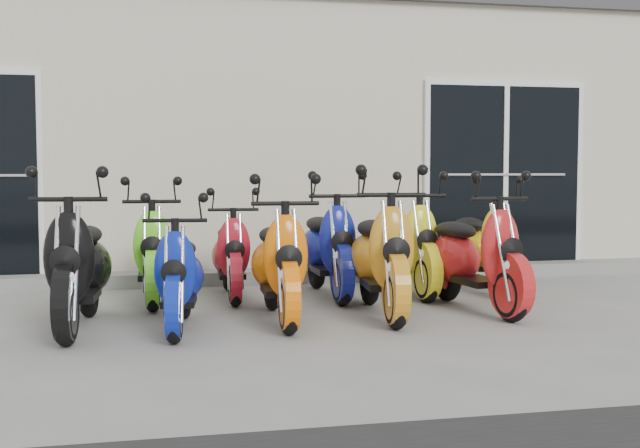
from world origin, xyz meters
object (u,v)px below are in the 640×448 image
(scooter_front_black, at_px, (78,248))
(scooter_back_yellow, at_px, (405,232))
(scooter_front_red, at_px, (476,241))
(scooter_back_green, at_px, (153,239))
(scooter_back_blue, at_px, (328,234))
(scooter_front_orange_b, at_px, (381,240))
(scooter_front_blue, at_px, (179,261))
(scooter_back_extra, at_px, (482,233))
(scooter_back_red, at_px, (231,242))
(scooter_front_orange_a, at_px, (279,247))

(scooter_front_black, height_order, scooter_back_yellow, scooter_front_black)
(scooter_front_red, height_order, scooter_back_green, scooter_front_red)
(scooter_back_blue, bearing_deg, scooter_back_green, 178.53)
(scooter_back_green, bearing_deg, scooter_front_black, -114.12)
(scooter_front_red, bearing_deg, scooter_back_green, 151.77)
(scooter_front_black, xyz_separation_m, scooter_front_orange_b, (2.51, 0.08, 0.01))
(scooter_front_black, height_order, scooter_front_orange_b, scooter_front_orange_b)
(scooter_back_yellow, bearing_deg, scooter_front_red, -76.26)
(scooter_front_blue, distance_m, scooter_front_red, 2.64)
(scooter_front_red, distance_m, scooter_back_extra, 1.22)
(scooter_front_blue, bearing_deg, scooter_front_orange_b, 14.86)
(scooter_front_blue, distance_m, scooter_front_orange_b, 1.75)
(scooter_front_black, relative_size, scooter_back_yellow, 1.04)
(scooter_back_blue, xyz_separation_m, scooter_back_extra, (1.65, 0.03, -0.02))
(scooter_front_black, bearing_deg, scooter_back_red, 48.30)
(scooter_front_black, bearing_deg, scooter_back_extra, 21.33)
(scooter_front_orange_b, bearing_deg, scooter_back_yellow, 67.79)
(scooter_front_black, bearing_deg, scooter_front_blue, -8.31)
(scooter_front_blue, distance_m, scooter_back_red, 1.58)
(scooter_front_orange_a, height_order, scooter_front_orange_b, scooter_front_orange_b)
(scooter_back_red, height_order, scooter_back_extra, scooter_back_extra)
(scooter_front_orange_a, bearing_deg, scooter_back_red, 103.98)
(scooter_back_red, bearing_deg, scooter_back_blue, -4.33)
(scooter_back_extra, bearing_deg, scooter_front_red, -115.08)
(scooter_front_orange_a, height_order, scooter_back_green, scooter_front_orange_a)
(scooter_back_red, bearing_deg, scooter_front_blue, -108.79)
(scooter_front_red, bearing_deg, scooter_back_blue, 129.47)
(scooter_back_yellow, bearing_deg, scooter_back_red, 174.04)
(scooter_front_black, height_order, scooter_back_green, scooter_front_black)
(scooter_back_blue, bearing_deg, scooter_front_red, -43.82)
(scooter_back_green, relative_size, scooter_back_blue, 0.96)
(scooter_back_red, bearing_deg, scooter_front_black, -133.65)
(scooter_front_black, bearing_deg, scooter_front_orange_b, 5.86)
(scooter_back_red, bearing_deg, scooter_back_green, -172.48)
(scooter_front_blue, xyz_separation_m, scooter_front_orange_b, (1.73, 0.25, 0.11))
(scooter_front_red, distance_m, scooter_back_blue, 1.54)
(scooter_front_orange_a, bearing_deg, scooter_back_green, 132.26)
(scooter_front_orange_b, bearing_deg, scooter_front_blue, -166.38)
(scooter_front_orange_a, bearing_deg, scooter_back_extra, 29.42)
(scooter_back_green, relative_size, scooter_back_yellow, 0.96)
(scooter_front_orange_b, relative_size, scooter_back_extra, 1.09)
(scooter_front_blue, bearing_deg, scooter_front_black, 174.31)
(scooter_front_red, bearing_deg, scooter_back_yellow, 99.27)
(scooter_front_orange_a, relative_size, scooter_back_red, 1.13)
(scooter_front_orange_b, xyz_separation_m, scooter_back_blue, (-0.22, 1.12, -0.03))
(scooter_front_red, relative_size, scooter_back_yellow, 1.01)
(scooter_front_blue, bearing_deg, scooter_back_blue, 48.80)
(scooter_back_red, relative_size, scooter_back_extra, 0.91)
(scooter_back_green, relative_size, scooter_back_red, 1.10)
(scooter_front_blue, relative_size, scooter_back_green, 0.91)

